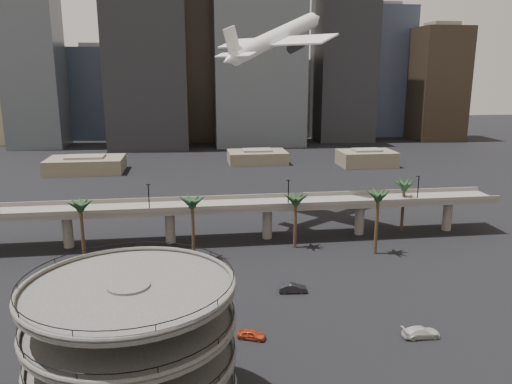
{
  "coord_description": "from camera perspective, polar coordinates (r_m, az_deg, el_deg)",
  "views": [
    {
      "loc": [
        -6.48,
        -52.93,
        37.75
      ],
      "look_at": [
        4.67,
        28.0,
        17.72
      ],
      "focal_mm": 35.0,
      "sensor_mm": 36.0,
      "label": 1
    }
  ],
  "objects": [
    {
      "name": "car_c",
      "position": [
        78.76,
        18.34,
        -14.97
      ],
      "size": [
        5.47,
        2.24,
        1.58
      ],
      "primitive_type": "imported",
      "rotation": [
        0.0,
        0.0,
        1.57
      ],
      "color": "silver",
      "rests_on": "ground"
    },
    {
      "name": "palm_trees",
      "position": [
        105.11,
        2.3,
        -0.81
      ],
      "size": [
        76.4,
        18.4,
        14.0
      ],
      "color": "#4C3620",
      "rests_on": "ground"
    },
    {
      "name": "car_a",
      "position": [
        74.68,
        -0.51,
        -15.97
      ],
      "size": [
        4.39,
        3.07,
        1.39
      ],
      "primitive_type": "imported",
      "rotation": [
        0.0,
        0.0,
        1.18
      ],
      "color": "#BC3A1A",
      "rests_on": "ground"
    },
    {
      "name": "overpass",
      "position": [
        112.31,
        -4.25,
        -1.97
      ],
      "size": [
        130.0,
        9.3,
        14.7
      ],
      "color": "slate",
      "rests_on": "ground"
    },
    {
      "name": "parking_ramp",
      "position": [
        56.71,
        -13.96,
        -16.16
      ],
      "size": [
        22.2,
        22.2,
        17.35
      ],
      "color": "#464441",
      "rests_on": "ground"
    },
    {
      "name": "airborne_jet",
      "position": [
        127.0,
        2.26,
        17.15
      ],
      "size": [
        30.89,
        29.69,
        15.75
      ],
      "rotation": [
        0.0,
        -0.33,
        0.69
      ],
      "color": "silver",
      "rests_on": "ground"
    },
    {
      "name": "car_b",
      "position": [
        88.6,
        4.24,
        -10.9
      ],
      "size": [
        5.1,
        2.17,
        1.63
      ],
      "primitive_type": "imported",
      "rotation": [
        0.0,
        0.0,
        1.48
      ],
      "color": "#232127",
      "rests_on": "ground"
    },
    {
      "name": "low_buildings",
      "position": [
        198.77,
        -3.88,
        3.64
      ],
      "size": [
        135.0,
        27.5,
        6.8
      ],
      "color": "#695C4D",
      "rests_on": "ground"
    },
    {
      "name": "skyline",
      "position": [
        271.01,
        -3.4,
        15.57
      ],
      "size": [
        269.0,
        86.0,
        126.72
      ],
      "color": "gray",
      "rests_on": "ground"
    }
  ]
}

